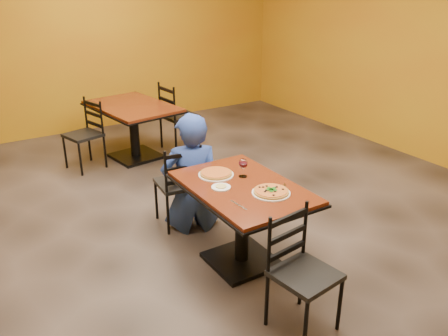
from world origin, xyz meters
TOP-DOWN VIEW (x-y plane):
  - floor at (0.00, 0.00)m, footprint 7.00×8.00m
  - wall_back at (0.00, 4.00)m, footprint 7.00×0.01m
  - table_main at (0.00, -0.50)m, footprint 0.83×1.23m
  - table_second at (0.19, 2.39)m, footprint 1.06×1.43m
  - chair_main_near at (-0.09, -1.42)m, footprint 0.45×0.45m
  - chair_main_far at (-0.14, 0.44)m, footprint 0.44×0.44m
  - chair_second_left at (-0.51, 2.39)m, footprint 0.50×0.50m
  - chair_second_right at (0.88, 2.39)m, footprint 0.48×0.48m
  - diner at (-0.05, 0.32)m, footprint 0.69×0.55m
  - plate_main at (0.11, -0.75)m, footprint 0.31×0.31m
  - pizza_main at (0.11, -0.75)m, footprint 0.28×0.28m
  - plate_far at (-0.08, -0.20)m, footprint 0.31×0.31m
  - pizza_far at (-0.08, -0.20)m, footprint 0.28×0.28m
  - side_plate at (-0.18, -0.44)m, footprint 0.16×0.16m
  - dip at (-0.18, -0.44)m, footprint 0.09×0.09m
  - wine_glass at (0.10, -0.35)m, footprint 0.08×0.08m
  - fork at (-0.23, -0.78)m, footprint 0.03×0.19m
  - knife at (0.25, -0.74)m, footprint 0.13×0.18m

SIDE VIEW (x-z plane):
  - floor at x=0.00m, z-range -0.01..0.01m
  - chair_main_far at x=-0.14m, z-range 0.00..0.87m
  - chair_main_near at x=-0.09m, z-range 0.00..0.89m
  - chair_second_left at x=-0.51m, z-range 0.00..0.89m
  - chair_second_right at x=0.88m, z-range 0.00..0.97m
  - table_main at x=0.00m, z-range 0.18..0.93m
  - table_second at x=0.19m, z-range 0.19..0.94m
  - diner at x=-0.05m, z-range 0.00..1.18m
  - fork at x=-0.23m, z-range 0.75..0.75m
  - knife at x=0.25m, z-range 0.75..0.75m
  - plate_main at x=0.11m, z-range 0.75..0.76m
  - plate_far at x=-0.08m, z-range 0.75..0.76m
  - side_plate at x=-0.18m, z-range 0.75..0.76m
  - dip at x=-0.18m, z-range 0.76..0.77m
  - pizza_main at x=0.11m, z-range 0.76..0.78m
  - pizza_far at x=-0.08m, z-range 0.76..0.78m
  - wine_glass at x=0.10m, z-range 0.75..0.93m
  - wall_back at x=0.00m, z-range 0.00..3.00m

